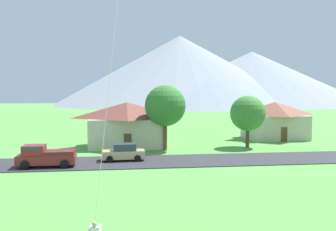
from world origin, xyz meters
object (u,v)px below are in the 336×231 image
object	(u,v)px
house_leftmost	(275,120)
pickup_truck_maroon_west_side	(45,156)
tree_left_of_center	(165,106)
tree_center	(248,113)
house_left_center	(127,124)
parked_car_tan_west_end	(124,152)

from	to	relation	value
house_leftmost	pickup_truck_maroon_west_side	world-z (taller)	house_leftmost
tree_left_of_center	tree_center	distance (m)	10.48
tree_center	pickup_truck_maroon_west_side	bearing A→B (deg)	-157.39
tree_center	pickup_truck_maroon_west_side	distance (m)	24.57
house_left_center	tree_left_of_center	bearing A→B (deg)	-37.77
tree_center	house_leftmost	bearing A→B (deg)	47.59
tree_left_of_center	tree_center	xyz separation A→B (m)	(10.38, 0.97, -1.03)
parked_car_tan_west_end	pickup_truck_maroon_west_side	distance (m)	7.49
parked_car_tan_west_end	tree_left_of_center	bearing A→B (deg)	51.50
tree_center	parked_car_tan_west_end	distance (m)	17.26
house_leftmost	house_left_center	xyz separation A→B (m)	(-21.40, -4.81, 0.10)
house_leftmost	house_left_center	size ratio (longest dim) A/B	0.88
parked_car_tan_west_end	tree_center	bearing A→B (deg)	25.14
house_left_center	house_leftmost	bearing A→B (deg)	12.68
tree_left_of_center	tree_center	world-z (taller)	tree_left_of_center
house_leftmost	house_left_center	world-z (taller)	house_left_center
house_left_center	pickup_truck_maroon_west_side	distance (m)	14.22
house_leftmost	tree_center	size ratio (longest dim) A/B	1.37
pickup_truck_maroon_west_side	tree_center	bearing A→B (deg)	22.61
house_leftmost	tree_center	xyz separation A→B (m)	(-6.62, -7.25, 1.42)
tree_left_of_center	parked_car_tan_west_end	size ratio (longest dim) A/B	1.80
house_left_center	tree_center	bearing A→B (deg)	-9.36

